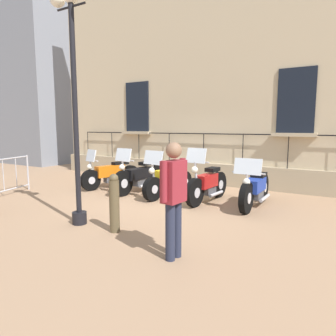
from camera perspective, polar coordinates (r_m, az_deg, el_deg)
ground_plane at (r=8.27m, az=-0.38°, el=-5.58°), size 60.00×60.00×0.00m
building_facade at (r=10.72m, az=7.82°, el=18.20°), size 0.82×12.58×7.95m
motorcycle_orange at (r=9.78m, az=-10.57°, el=-1.13°), size 2.10×0.75×1.23m
motorcycle_black at (r=9.00m, az=-5.27°, el=-1.55°), size 2.18×0.64×1.32m
motorcycle_yellow at (r=8.35m, az=0.09°, el=-2.38°), size 2.00×0.73×1.30m
motorcycle_red at (r=7.82m, az=7.31°, el=-3.10°), size 1.96×0.62×1.41m
motorcycle_blue at (r=7.58m, az=15.91°, el=-3.75°), size 2.10×0.74×1.22m
lamppost at (r=6.19m, az=-17.19°, el=17.14°), size 0.28×0.98×4.38m
bollard at (r=5.64m, az=-9.97°, el=-6.43°), size 0.18×0.18×1.07m
pedestrian_walking at (r=4.36m, az=1.06°, el=-4.85°), size 0.53×0.26×1.69m
distant_building at (r=18.34m, az=-23.87°, el=13.36°), size 3.02×4.85×7.81m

